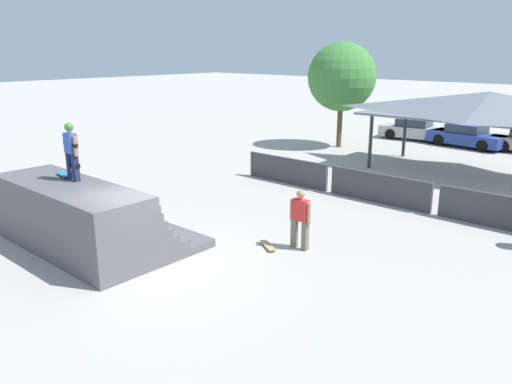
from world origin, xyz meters
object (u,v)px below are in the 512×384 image
(skateboard_on_ground, at_px, (268,246))
(parked_car_silver, at_px, (415,130))
(skateboard_on_deck, at_px, (64,175))
(parked_car_blue, at_px, (467,136))
(skater_on_deck, at_px, (71,148))
(tree_beside_pavilion, at_px, (342,77))
(bystander_walking, at_px, (300,216))

(skateboard_on_ground, bearing_deg, parked_car_silver, 133.83)
(skateboard_on_deck, height_order, parked_car_blue, skateboard_on_deck)
(skater_on_deck, bearing_deg, skateboard_on_ground, 41.09)
(parked_car_silver, bearing_deg, tree_beside_pavilion, -118.21)
(skater_on_deck, xyz_separation_m, skateboard_on_deck, (-0.57, 0.01, -0.84))
(tree_beside_pavilion, bearing_deg, skateboard_on_ground, -64.72)
(skateboard_on_ground, height_order, parked_car_silver, parked_car_silver)
(parked_car_blue, bearing_deg, skater_on_deck, -89.32)
(skateboard_on_ground, xyz_separation_m, parked_car_silver, (-4.47, 19.08, 0.54))
(tree_beside_pavilion, distance_m, parked_car_silver, 6.38)
(tree_beside_pavilion, height_order, parked_car_silver, tree_beside_pavilion)
(skater_on_deck, distance_m, parked_car_blue, 22.34)
(skateboard_on_deck, relative_size, tree_beside_pavilion, 0.14)
(bystander_walking, height_order, skateboard_on_ground, bystander_walking)
(skater_on_deck, relative_size, bystander_walking, 0.94)
(bystander_walking, distance_m, skateboard_on_ground, 1.21)
(skateboard_on_deck, relative_size, parked_car_silver, 0.19)
(skater_on_deck, height_order, parked_car_silver, skater_on_deck)
(skateboard_on_deck, xyz_separation_m, skateboard_on_ground, (4.70, 3.25, -1.85))
(skateboard_on_deck, height_order, tree_beside_pavilion, tree_beside_pavilion)
(skater_on_deck, distance_m, parked_car_silver, 22.46)
(bystander_walking, height_order, tree_beside_pavilion, tree_beside_pavilion)
(skater_on_deck, distance_m, bystander_walking, 6.39)
(tree_beside_pavilion, distance_m, parked_car_blue, 7.88)
(tree_beside_pavilion, xyz_separation_m, parked_car_silver, (2.16, 5.07, -3.23))
(parked_car_silver, bearing_deg, bystander_walking, -79.70)
(tree_beside_pavilion, xyz_separation_m, parked_car_blue, (5.38, 4.76, -3.23))
(skater_on_deck, xyz_separation_m, parked_car_blue, (2.89, 22.05, -2.14))
(skateboard_on_ground, distance_m, tree_beside_pavilion, 15.96)
(skateboard_on_deck, bearing_deg, parked_car_blue, 94.25)
(skater_on_deck, relative_size, skateboard_on_deck, 1.96)
(skateboard_on_ground, bearing_deg, skater_on_deck, -111.04)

